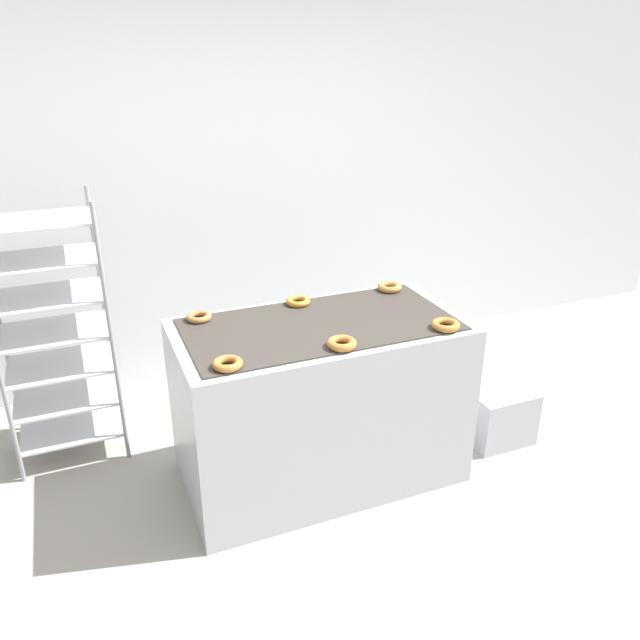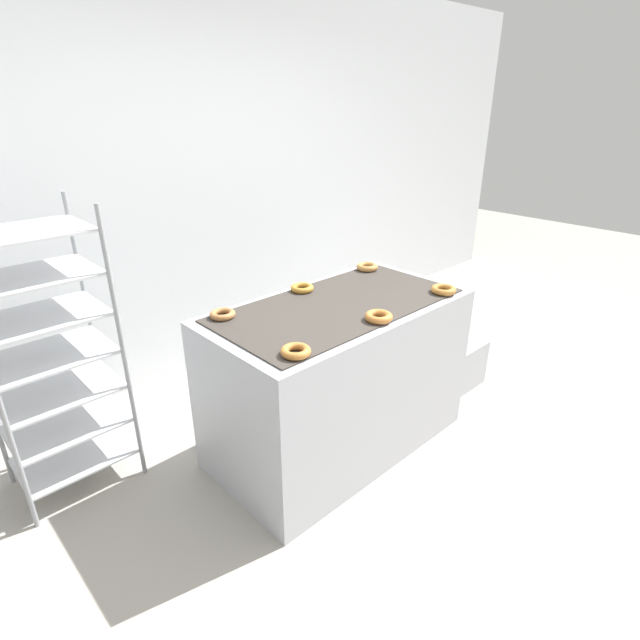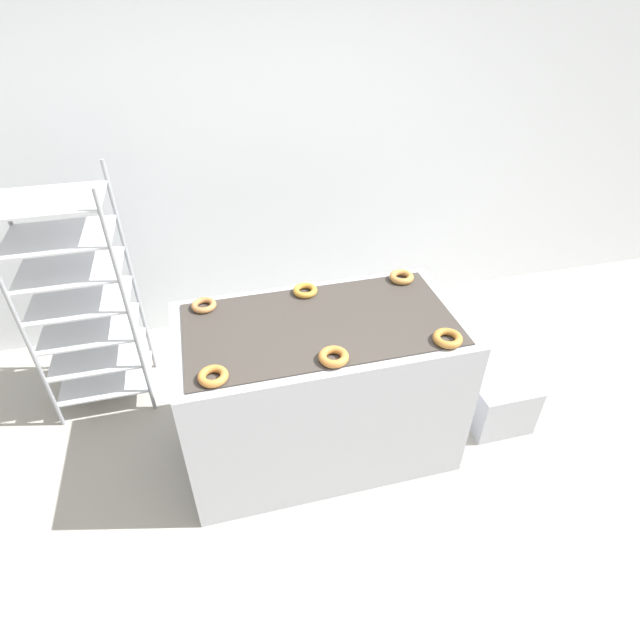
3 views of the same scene
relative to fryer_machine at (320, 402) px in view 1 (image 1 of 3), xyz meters
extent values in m
plane|color=#9E998E|center=(0.00, -0.64, -0.46)|extent=(14.00, 14.00, 0.00)
cube|color=silver|center=(0.00, 1.48, 0.94)|extent=(8.00, 0.05, 2.80)
cube|color=#A8AAB2|center=(0.00, 0.00, 0.00)|extent=(1.49, 0.79, 0.92)
cube|color=#38332D|center=(0.00, 0.00, 0.46)|extent=(1.37, 0.69, 0.01)
cube|color=#262628|center=(0.41, -0.35, 0.18)|extent=(0.12, 0.07, 0.10)
cylinder|color=gray|center=(-0.99, 0.56, 0.30)|extent=(0.02, 0.02, 1.52)
cylinder|color=gray|center=(-1.56, 0.98, 0.30)|extent=(0.02, 0.02, 1.52)
cylinder|color=gray|center=(-0.99, 0.98, 0.30)|extent=(0.02, 0.02, 1.52)
cube|color=silver|center=(-1.28, 0.77, -0.31)|extent=(0.57, 0.43, 0.01)
cube|color=silver|center=(-1.28, 0.77, -0.10)|extent=(0.57, 0.43, 0.01)
cube|color=silver|center=(-1.28, 0.77, 0.11)|extent=(0.57, 0.43, 0.01)
cube|color=silver|center=(-1.28, 0.77, 0.32)|extent=(0.57, 0.43, 0.01)
cube|color=silver|center=(-1.28, 0.77, 0.52)|extent=(0.57, 0.43, 0.01)
cube|color=silver|center=(-1.28, 0.77, 0.73)|extent=(0.57, 0.43, 0.01)
cube|color=silver|center=(-1.28, 0.77, 0.94)|extent=(0.57, 0.43, 0.01)
cube|color=#A8AAB2|center=(1.13, -0.08, -0.29)|extent=(0.38, 0.35, 0.34)
torus|color=#B97332|center=(-0.56, -0.29, 0.48)|extent=(0.14, 0.14, 0.04)
torus|color=#B97233|center=(-0.01, -0.29, 0.48)|extent=(0.14, 0.14, 0.04)
torus|color=#AB702F|center=(0.56, -0.29, 0.48)|extent=(0.14, 0.14, 0.04)
torus|color=#AA703E|center=(-0.56, 0.28, 0.48)|extent=(0.13, 0.13, 0.03)
torus|color=#B67D2C|center=(-0.01, 0.29, 0.48)|extent=(0.13, 0.13, 0.03)
torus|color=#AF793C|center=(0.56, 0.29, 0.48)|extent=(0.14, 0.14, 0.04)
camera|label=1|loc=(-1.11, -2.69, 1.76)|focal=35.00mm
camera|label=2|loc=(-1.81, -1.76, 1.49)|focal=28.00mm
camera|label=3|loc=(-0.50, -1.97, 1.98)|focal=28.00mm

